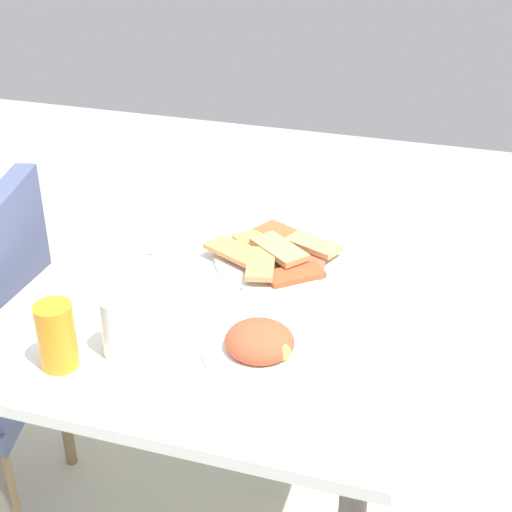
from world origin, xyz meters
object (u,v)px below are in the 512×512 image
Objects in this scene: drinking_glass at (121,326)px; paper_napkin at (146,236)px; fork at (153,235)px; spoon at (139,233)px; dining_table at (239,312)px; salad_plate_greens at (260,345)px; soda_can at (57,336)px; pide_platter at (280,256)px.

paper_napkin is (0.42, 0.15, -0.06)m from drinking_glass.
spoon is (0.00, 0.04, 0.00)m from fork.
dining_table is 5.06× the size of salad_plate_greens.
soda_can is at bearing -172.92° from paper_napkin.
spoon is at bearing 70.52° from fork.
dining_table is 0.28m from fork.
pide_platter is 1.79× the size of spoon.
fork reaches higher than dining_table.
drinking_glass is 0.65× the size of spoon.
paper_napkin is at bearing 70.52° from fork.
pide_platter reaches higher than spoon.
paper_napkin is at bearing 69.58° from dining_table.
pide_platter is 0.33m from paper_napkin.
salad_plate_greens reaches higher than fork.
spoon is at bearing 90.00° from paper_napkin.
drinking_glass reaches higher than dining_table.
spoon is (0.00, 0.02, 0.00)m from paper_napkin.
paper_napkin is (0.10, 0.26, 0.10)m from dining_table.
dining_table is 9.01× the size of drinking_glass.
soda_can is 0.49m from fork.
spoon is at bearing 48.65° from salad_plate_greens.
soda_can is 0.49m from paper_napkin.
soda_can reaches higher than fork.
paper_napkin is 0.02m from spoon.
dining_table is 3.28× the size of pide_platter.
salad_plate_greens is 1.52× the size of paper_napkin.
pide_platter is 0.44m from drinking_glass.
pide_platter is at bearing -112.81° from spoon.
dining_table is 8.43× the size of soda_can.
fork and spoon have the same top height.
drinking_glass is at bearing 177.77° from fork.
pide_platter is 0.34m from spoon.
fork is at bearing 45.96° from salad_plate_greens.
salad_plate_greens is 0.35m from soda_can.
salad_plate_greens is at bearing -153.52° from fork.
spoon is (0.35, 0.40, -0.02)m from salad_plate_greens.
fork is (0.10, 0.24, 0.10)m from dining_table.
paper_napkin is at bearing 86.49° from pide_platter.
drinking_glass is at bearing 161.85° from dining_table.
soda_can is 0.49m from spoon.
salad_plate_greens is at bearing -150.83° from spoon.
spoon is at bearing 21.61° from drinking_glass.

